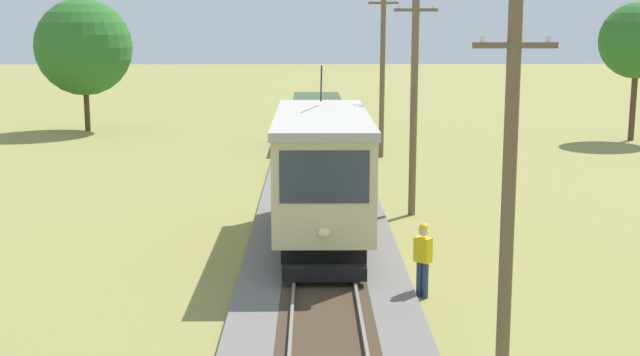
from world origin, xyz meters
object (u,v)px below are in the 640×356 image
(track_worker, at_px, (423,257))
(tree_right_far, at_px, (638,41))
(freight_car, at_px, (317,117))
(red_tram, at_px, (322,171))
(utility_pole_far, at_px, (382,69))
(utility_pole_mid, at_px, (414,98))
(utility_pole_near_tram, at_px, (509,192))
(tree_left_near, at_px, (84,47))

(track_worker, xyz_separation_m, tree_right_far, (15.00, 25.97, 4.41))
(freight_car, xyz_separation_m, track_worker, (2.27, -23.82, -0.57))
(red_tram, xyz_separation_m, track_worker, (2.27, -4.49, -1.21))
(utility_pole_far, bearing_deg, track_worker, -92.22)
(red_tram, distance_m, track_worker, 5.17)
(tree_right_far, bearing_deg, utility_pole_far, -157.94)
(utility_pole_mid, bearing_deg, utility_pole_far, 90.00)
(utility_pole_near_tram, distance_m, utility_pole_far, 24.80)
(red_tram, xyz_separation_m, freight_car, (-0.00, 19.33, -0.64))
(freight_car, bearing_deg, tree_right_far, 7.09)
(utility_pole_near_tram, height_order, track_worker, utility_pole_near_tram)
(utility_pole_mid, bearing_deg, red_tram, -128.18)
(utility_pole_mid, height_order, utility_pole_far, utility_pole_far)
(utility_pole_mid, bearing_deg, track_worker, -95.34)
(red_tram, xyz_separation_m, tree_left_near, (-13.60, 25.75, 2.76))
(utility_pole_mid, bearing_deg, tree_right_far, 51.06)
(utility_pole_far, bearing_deg, freight_car, 130.23)
(track_worker, relative_size, tree_right_far, 0.24)
(freight_car, distance_m, utility_pole_far, 5.42)
(red_tram, distance_m, utility_pole_far, 16.14)
(utility_pole_mid, relative_size, track_worker, 4.28)
(utility_pole_near_tram, xyz_separation_m, tree_left_near, (-16.65, 34.82, 1.48))
(utility_pole_far, distance_m, tree_right_far, 15.39)
(utility_pole_mid, distance_m, utility_pole_far, 11.84)
(utility_pole_mid, bearing_deg, freight_car, 101.19)
(freight_car, bearing_deg, tree_left_near, 154.74)
(red_tram, relative_size, utility_pole_mid, 1.12)
(freight_car, height_order, utility_pole_mid, utility_pole_mid)
(red_tram, distance_m, freight_car, 19.34)
(tree_left_near, bearing_deg, track_worker, -62.31)
(utility_pole_mid, relative_size, utility_pole_far, 0.93)
(utility_pole_mid, distance_m, tree_right_far, 22.67)
(red_tram, distance_m, utility_pole_near_tram, 9.65)
(red_tram, bearing_deg, track_worker, -63.18)
(utility_pole_mid, height_order, tree_right_far, utility_pole_mid)
(tree_left_near, bearing_deg, utility_pole_near_tram, -64.44)
(tree_right_far, bearing_deg, utility_pole_mid, -128.94)
(track_worker, distance_m, tree_left_near, 34.38)
(utility_pole_far, bearing_deg, tree_left_near, 148.94)
(utility_pole_far, bearing_deg, utility_pole_near_tram, -90.00)
(tree_left_near, xyz_separation_m, tree_right_far, (30.87, -4.27, 0.45))
(utility_pole_mid, distance_m, track_worker, 8.90)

